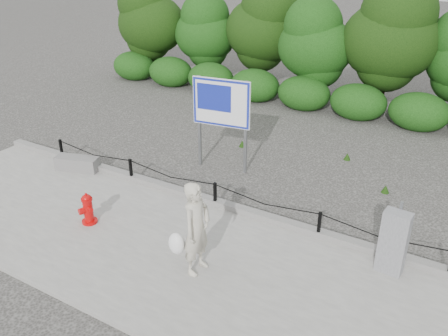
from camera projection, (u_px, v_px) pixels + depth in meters
name	position (u px, v px, depth m)	size (l,w,h in m)	color
ground	(215.00, 209.00, 10.99)	(90.00, 90.00, 0.00)	#2D2B28
sidewalk	(163.00, 252.00, 9.42)	(14.00, 4.00, 0.08)	gray
curb	(216.00, 202.00, 10.96)	(14.00, 0.22, 0.14)	slate
chain_barrier	(215.00, 192.00, 10.79)	(10.06, 0.06, 0.60)	black
treeline	(373.00, 37.00, 16.32)	(20.41, 3.74, 4.93)	black
fire_hydrant	(88.00, 209.00, 10.16)	(0.44, 0.44, 0.72)	#C70708
pedestrian	(195.00, 230.00, 8.47)	(0.73, 0.67, 1.81)	beige
concrete_block	(77.00, 163.00, 12.57)	(1.15, 0.40, 0.37)	slate
utility_cabinet	(393.00, 242.00, 8.55)	(0.50, 0.36, 1.39)	gray
advertising_sign	(221.00, 107.00, 12.10)	(1.56, 0.32, 2.50)	slate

